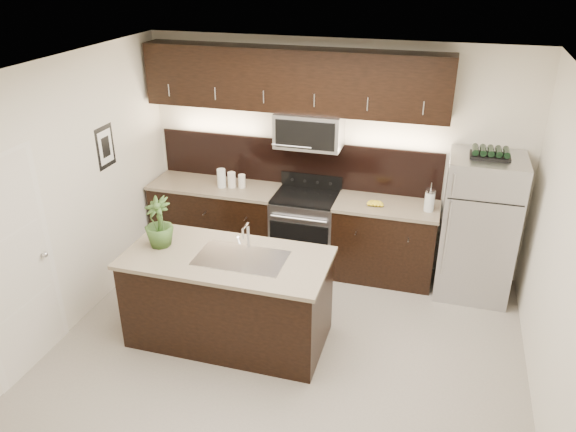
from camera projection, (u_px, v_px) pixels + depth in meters
The scene contains 12 objects.
ground at pixel (286, 351), 5.51m from camera, with size 4.50×4.50×0.00m, color gray.
room_walls at pixel (272, 192), 4.78m from camera, with size 4.52×4.02×2.71m.
counter_run at pixel (289, 228), 6.89m from camera, with size 3.51×0.65×0.94m.
upper_fixtures at pixel (295, 90), 6.29m from camera, with size 3.49×0.40×1.66m.
island at pixel (229, 298), 5.51m from camera, with size 1.96×0.96×0.94m.
sink_faucet at pixel (241, 256), 5.28m from camera, with size 0.84×0.50×0.28m.
refrigerator at pixel (478, 227), 6.14m from camera, with size 0.78×0.71×1.62m, color #B2B2B7.
wine_rack at pixel (491, 153), 5.77m from camera, with size 0.40×0.25×0.10m.
plant at pixel (158, 222), 5.40m from camera, with size 0.28×0.28×0.50m, color #315020.
canisters at pixel (229, 179), 6.80m from camera, with size 0.34×0.15×0.23m.
french_press at pixel (430, 201), 6.18m from camera, with size 0.11×0.11×0.33m.
bananas at pixel (371, 203), 6.35m from camera, with size 0.19×0.15×0.06m, color yellow.
Camera 1 is at (1.25, -4.22, 3.57)m, focal length 35.00 mm.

